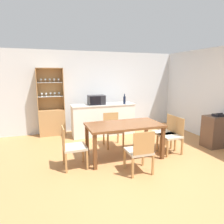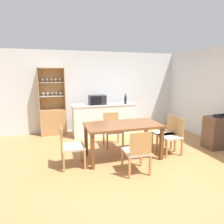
{
  "view_description": "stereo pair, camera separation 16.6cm",
  "coord_description": "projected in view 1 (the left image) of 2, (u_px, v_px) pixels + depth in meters",
  "views": [
    {
      "loc": [
        -1.84,
        -3.77,
        1.86
      ],
      "look_at": [
        -0.18,
        1.05,
        0.87
      ],
      "focal_mm": 32.0,
      "sensor_mm": 36.0,
      "label": 1
    },
    {
      "loc": [
        -1.68,
        -3.82,
        1.86
      ],
      "look_at": [
        -0.18,
        1.05,
        0.87
      ],
      "focal_mm": 32.0,
      "sensor_mm": 36.0,
      "label": 2
    }
  ],
  "objects": [
    {
      "name": "microwave",
      "position": [
        96.0,
        100.0,
        5.92
      ],
      "size": [
        0.49,
        0.34,
        0.28
      ],
      "color": "#232328",
      "rests_on": "kitchen_counter"
    },
    {
      "name": "display_cabinet",
      "position": [
        52.0,
        116.0,
        6.06
      ],
      "size": [
        0.76,
        0.37,
        2.02
      ],
      "color": "tan",
      "rests_on": "ground_plane"
    },
    {
      "name": "side_cabinet",
      "position": [
        215.0,
        131.0,
        5.09
      ],
      "size": [
        0.59,
        0.42,
        0.81
      ],
      "color": "brown",
      "rests_on": "ground_plane"
    },
    {
      "name": "dining_chair_head_far",
      "position": [
        113.0,
        130.0,
        5.16
      ],
      "size": [
        0.46,
        0.46,
        0.85
      ],
      "rotation": [
        0.0,
        0.0,
        3.11
      ],
      "color": "#C1B299",
      "rests_on": "ground_plane"
    },
    {
      "name": "dining_chair_head_near",
      "position": [
        140.0,
        151.0,
        3.73
      ],
      "size": [
        0.46,
        0.46,
        0.85
      ],
      "rotation": [
        0.0,
        0.0,
        -0.02
      ],
      "color": "#C1B299",
      "rests_on": "ground_plane"
    },
    {
      "name": "dining_table",
      "position": [
        124.0,
        128.0,
        4.39
      ],
      "size": [
        1.64,
        0.86,
        0.77
      ],
      "color": "brown",
      "rests_on": "ground_plane"
    },
    {
      "name": "telephone",
      "position": [
        218.0,
        115.0,
        4.97
      ],
      "size": [
        0.22,
        0.2,
        0.09
      ],
      "color": "black",
      "rests_on": "side_cabinet"
    },
    {
      "name": "wine_bottle",
      "position": [
        124.0,
        100.0,
        6.03
      ],
      "size": [
        0.07,
        0.07,
        0.31
      ],
      "color": "#141E38",
      "rests_on": "kitchen_counter"
    },
    {
      "name": "dining_chair_side_right_near",
      "position": [
        172.0,
        135.0,
        4.69
      ],
      "size": [
        0.46,
        0.46,
        0.85
      ],
      "rotation": [
        0.0,
        0.0,
        1.6
      ],
      "color": "#C1B299",
      "rests_on": "ground_plane"
    },
    {
      "name": "ground_plane",
      "position": [
        135.0,
        158.0,
        4.44
      ],
      "size": [
        18.0,
        18.0,
        0.0
      ],
      "primitive_type": "plane",
      "color": "#B27A47"
    },
    {
      "name": "dining_chair_side_right_far",
      "position": [
        165.0,
        132.0,
        4.93
      ],
      "size": [
        0.46,
        0.46,
        0.85
      ],
      "rotation": [
        0.0,
        0.0,
        1.54
      ],
      "color": "#C1B299",
      "rests_on": "ground_plane"
    },
    {
      "name": "dining_chair_side_left_near",
      "position": [
        72.0,
        147.0,
        3.95
      ],
      "size": [
        0.45,
        0.45,
        0.85
      ],
      "rotation": [
        0.0,
        0.0,
        -1.56
      ],
      "color": "#C1B299",
      "rests_on": "ground_plane"
    },
    {
      "name": "wall_back",
      "position": [
        102.0,
        91.0,
        6.64
      ],
      "size": [
        6.8,
        0.06,
        2.55
      ],
      "color": "silver",
      "rests_on": "ground_plane"
    },
    {
      "name": "wall_right",
      "position": [
        219.0,
        96.0,
        5.3
      ],
      "size": [
        0.06,
        4.6,
        2.55
      ],
      "color": "silver",
      "rests_on": "ground_plane"
    },
    {
      "name": "kitchen_counter",
      "position": [
        103.0,
        119.0,
        6.11
      ],
      "size": [
        1.92,
        0.54,
        0.95
      ],
      "color": "white",
      "rests_on": "ground_plane"
    }
  ]
}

